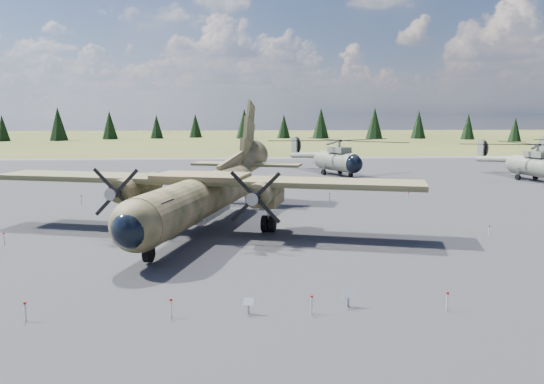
{
  "coord_description": "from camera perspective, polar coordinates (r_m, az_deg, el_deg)",
  "views": [
    {
      "loc": [
        -1.21,
        -35.2,
        8.55
      ],
      "look_at": [
        1.36,
        2.0,
        3.07
      ],
      "focal_mm": 35.0,
      "sensor_mm": 36.0,
      "label": 1
    }
  ],
  "objects": [
    {
      "name": "ground",
      "position": [
        36.25,
        -1.93,
        -5.28
      ],
      "size": [
        500.0,
        500.0,
        0.0
      ],
      "primitive_type": "plane",
      "color": "brown",
      "rests_on": "ground"
    },
    {
      "name": "apron",
      "position": [
        46.02,
        -2.37,
        -2.35
      ],
      "size": [
        120.0,
        120.0,
        0.04
      ],
      "primitive_type": "cube",
      "color": "#5C5B61",
      "rests_on": "ground"
    },
    {
      "name": "transport_plane",
      "position": [
        40.36,
        -7.06,
        0.45
      ],
      "size": [
        31.67,
        28.28,
        10.56
      ],
      "rotation": [
        0.0,
        0.0,
        -0.28
      ],
      "color": "#3D4123",
      "rests_on": "ground"
    },
    {
      "name": "helicopter_near",
      "position": [
        75.06,
        7.01,
        4.51
      ],
      "size": [
        26.3,
        26.3,
        5.04
      ],
      "rotation": [
        0.0,
        0.0,
        0.43
      ],
      "color": "slate",
      "rests_on": "ground"
    },
    {
      "name": "helicopter_mid",
      "position": [
        76.1,
        26.39,
        3.64
      ],
      "size": [
        22.04,
        23.83,
        4.83
      ],
      "rotation": [
        0.0,
        0.0,
        0.18
      ],
      "color": "slate",
      "rests_on": "ground"
    },
    {
      "name": "info_placard_left",
      "position": [
        23.31,
        -2.53,
        -11.87
      ],
      "size": [
        0.51,
        0.33,
        0.74
      ],
      "rotation": [
        0.0,
        0.0,
        -0.3
      ],
      "color": "gray",
      "rests_on": "ground"
    },
    {
      "name": "info_placard_right",
      "position": [
        24.29,
        8.24,
        -10.99
      ],
      "size": [
        0.53,
        0.26,
        0.81
      ],
      "rotation": [
        0.0,
        0.0,
        -0.09
      ],
      "color": "gray",
      "rests_on": "ground"
    },
    {
      "name": "barrier_fence",
      "position": [
        36.04,
        -2.66,
        -4.54
      ],
      "size": [
        33.12,
        29.62,
        0.85
      ],
      "color": "silver",
      "rests_on": "ground"
    },
    {
      "name": "treeline",
      "position": [
        41.98,
        -0.62,
        3.26
      ],
      "size": [
        340.73,
        338.47,
        10.98
      ],
      "color": "black",
      "rests_on": "ground"
    }
  ]
}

